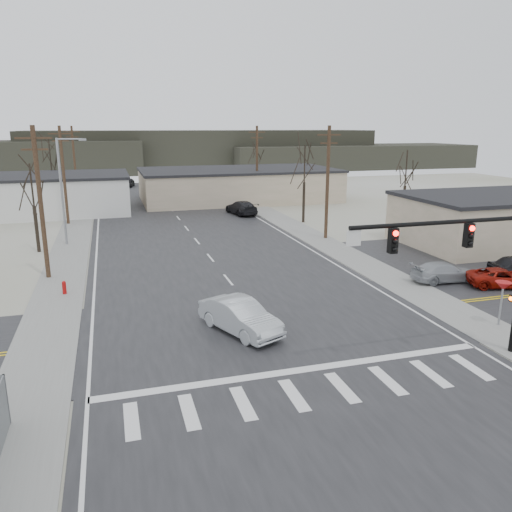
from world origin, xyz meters
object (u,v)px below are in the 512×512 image
Objects in this scene: sedan_crossing at (240,316)px; car_parked_red at (502,278)px; car_far_a at (241,208)px; car_far_b at (128,183)px; fire_hydrant at (64,288)px; car_parked_silver at (444,272)px; traffic_signal_mast at (488,255)px.

sedan_crossing reaches higher than car_parked_red.
car_far_a reaches higher than car_far_b.
fire_hydrant is at bearing 94.13° from car_parked_red.
car_far_a is 1.27× the size of car_parked_red.
sedan_crossing is 34.12m from car_far_a.
car_parked_silver is at bearing -10.32° from fire_hydrant.
traffic_signal_mast is 2.04× the size of car_parked_silver.
car_far_b is at bearing 35.55° from car_parked_red.
car_far_b is at bearing 83.68° from fire_hydrant.
car_parked_red is at bearing -13.41° from fire_hydrant.
traffic_signal_mast is at bearing 81.11° from car_far_a.
car_parked_red is (8.95, -30.71, -0.21)m from car_far_a.
car_far_a is at bearing 54.23° from fire_hydrant.
fire_hydrant is 56.46m from car_far_b.
car_parked_red is at bearing -16.37° from sedan_crossing.
fire_hydrant is 24.10m from car_parked_silver.
car_parked_silver reaches higher than fire_hydrant.
car_parked_silver is (6.15, -28.70, -0.16)m from car_far_a.
car_far_a is 33.69m from car_far_b.
sedan_crossing reaches higher than car_far_a.
car_far_b is 0.94× the size of car_parked_silver.
traffic_signal_mast reaches higher than car_far_b.
sedan_crossing is 1.19× the size of car_far_b.
fire_hydrant is 30.06m from car_far_a.
fire_hydrant is 0.21× the size of car_far_b.
fire_hydrant is 12.28m from sedan_crossing.
fire_hydrant is (-18.09, 14.20, -4.22)m from traffic_signal_mast.
car_far_b is at bearing 68.63° from sedan_crossing.
car_parked_silver is at bearing -60.77° from car_far_b.
traffic_signal_mast is at bearing 153.02° from car_parked_silver.
sedan_crossing is 64.75m from car_far_b.
fire_hydrant is 0.20× the size of car_parked_silver.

